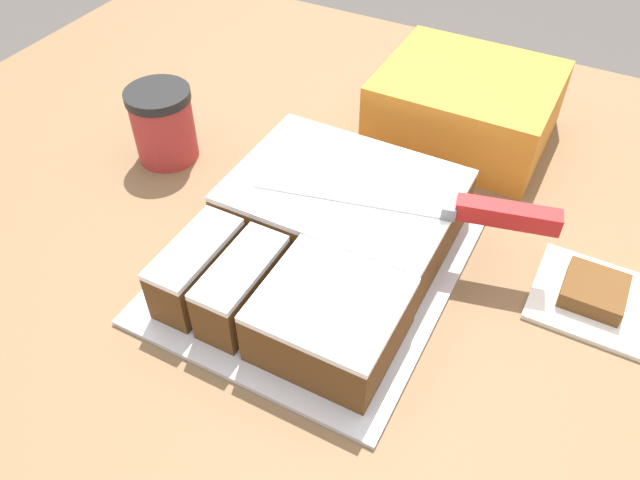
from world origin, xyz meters
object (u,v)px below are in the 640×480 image
(knife, at_px, (466,210))
(storage_box, at_px, (465,106))
(coffee_cup, at_px, (163,124))
(cake, at_px, (325,239))
(brownie, at_px, (594,290))
(cake_board, at_px, (320,263))

(knife, xyz_separation_m, storage_box, (-0.08, 0.25, -0.03))
(coffee_cup, bearing_deg, knife, -1.45)
(cake, relative_size, brownie, 4.86)
(knife, height_order, brownie, knife)
(cake_board, relative_size, storage_box, 1.55)
(coffee_cup, xyz_separation_m, storage_box, (0.34, 0.23, -0.00))
(cake_board, height_order, coffee_cup, coffee_cup)
(coffee_cup, bearing_deg, brownie, 0.37)
(knife, xyz_separation_m, brownie, (0.15, 0.01, -0.07))
(knife, bearing_deg, brownie, 172.33)
(cake, xyz_separation_m, storage_box, (0.06, 0.32, 0.01))
(knife, xyz_separation_m, coffee_cup, (-0.42, 0.01, -0.03))
(storage_box, bearing_deg, brownie, -45.52)
(brownie, height_order, storage_box, storage_box)
(cake_board, height_order, knife, knife)
(brownie, relative_size, storage_box, 0.28)
(cake, distance_m, brownie, 0.30)
(storage_box, bearing_deg, cake, -100.16)
(cake, distance_m, coffee_cup, 0.30)
(brownie, bearing_deg, cake, -163.09)
(cake_board, height_order, storage_box, storage_box)
(knife, relative_size, coffee_cup, 3.23)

